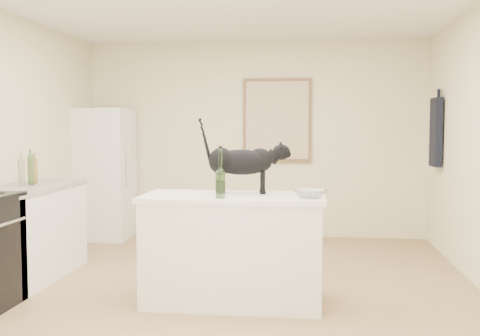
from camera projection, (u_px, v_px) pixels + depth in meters
name	position (u px, v px, depth m)	size (l,w,h in m)	color
floor	(225.00, 295.00, 4.92)	(5.50, 5.50, 0.00)	#A27A56
wall_back	(255.00, 139.00, 7.55)	(4.50, 4.50, 0.00)	beige
wall_front	(117.00, 169.00, 2.10)	(4.50, 4.50, 0.00)	beige
island_base	(233.00, 251.00, 4.68)	(1.44, 0.67, 0.86)	white
island_top	(233.00, 197.00, 4.64)	(1.50, 0.70, 0.04)	white
left_cabinets	(28.00, 235.00, 5.42)	(0.60, 1.40, 0.86)	white
left_countertop	(27.00, 188.00, 5.38)	(0.62, 1.44, 0.04)	gray
fridge	(104.00, 174.00, 7.42)	(0.68, 0.68, 1.70)	white
artwork_frame	(277.00, 120.00, 7.47)	(0.90, 0.03, 1.10)	brown
artwork_canvas	(277.00, 120.00, 7.45)	(0.82, 0.00, 1.02)	beige
hanging_garment	(436.00, 132.00, 6.59)	(0.08, 0.34, 0.80)	black
black_cat	(241.00, 166.00, 4.74)	(0.67, 0.20, 0.47)	black
wine_bottle	(220.00, 175.00, 4.45)	(0.08, 0.08, 0.36)	#2E5E25
glass_bowl	(311.00, 194.00, 4.46)	(0.27, 0.27, 0.07)	silver
fridge_paper	(132.00, 152.00, 7.48)	(0.00, 0.12, 0.16)	beige
counter_bottle_cluster	(29.00, 171.00, 5.44)	(0.10, 0.34, 0.29)	#929D91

